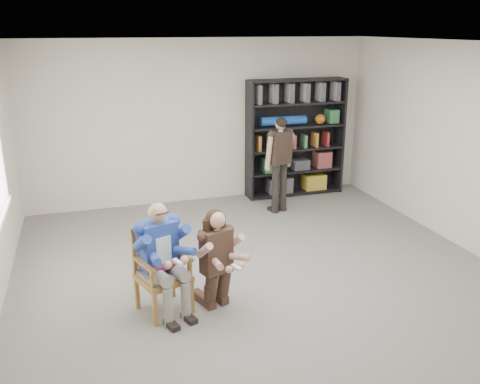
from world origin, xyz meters
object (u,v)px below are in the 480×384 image
object	(u,v)px
armchair	(163,271)
seated_man	(162,258)
kneeling_woman	(218,260)
standing_man	(280,165)
bookshelf	(296,138)

from	to	relation	value
armchair	seated_man	bearing A→B (deg)	71.13
kneeling_woman	standing_man	size ratio (longest dim) A/B	0.71
bookshelf	standing_man	world-z (taller)	bookshelf
armchair	bookshelf	size ratio (longest dim) A/B	0.46
seated_man	bookshelf	distance (m)	4.51
bookshelf	armchair	bearing A→B (deg)	-131.62
armchair	bookshelf	world-z (taller)	bookshelf
armchair	kneeling_woman	world-z (taller)	kneeling_woman
seated_man	armchair	bearing A→B (deg)	-108.87
kneeling_woman	bookshelf	world-z (taller)	bookshelf
kneeling_woman	bookshelf	xyz separation A→B (m)	(2.40, 3.48, 0.48)
armchair	seated_man	distance (m)	0.14
bookshelf	standing_man	xyz separation A→B (m)	(-0.63, -0.82, -0.25)
kneeling_woman	seated_man	bearing A→B (deg)	149.44
kneeling_woman	bookshelf	bearing A→B (deg)	36.49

